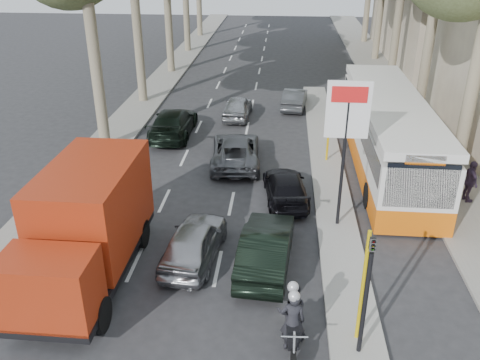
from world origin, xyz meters
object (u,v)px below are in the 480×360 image
object	(u,v)px
silver_hatchback	(194,241)
city_bus	(388,131)
motorcycle	(292,318)
red_truck	(87,224)
dark_hatchback	(266,247)

from	to	relation	value
silver_hatchback	city_bus	world-z (taller)	city_bus
silver_hatchback	motorcycle	size ratio (longest dim) A/B	1.75
silver_hatchback	red_truck	size ratio (longest dim) A/B	0.60
dark_hatchback	red_truck	world-z (taller)	red_truck
silver_hatchback	city_bus	distance (m)	11.36
dark_hatchback	red_truck	xyz separation A→B (m)	(-5.52, -0.94, 1.15)
red_truck	dark_hatchback	bearing A→B (deg)	10.16
red_truck	city_bus	world-z (taller)	red_truck
dark_hatchback	city_bus	distance (m)	10.05
silver_hatchback	city_bus	bearing A→B (deg)	-126.54
silver_hatchback	motorcycle	bearing A→B (deg)	137.10
city_bus	red_truck	bearing A→B (deg)	-138.57
red_truck	motorcycle	size ratio (longest dim) A/B	2.90
silver_hatchback	red_truck	world-z (taller)	red_truck
red_truck	motorcycle	distance (m)	6.92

